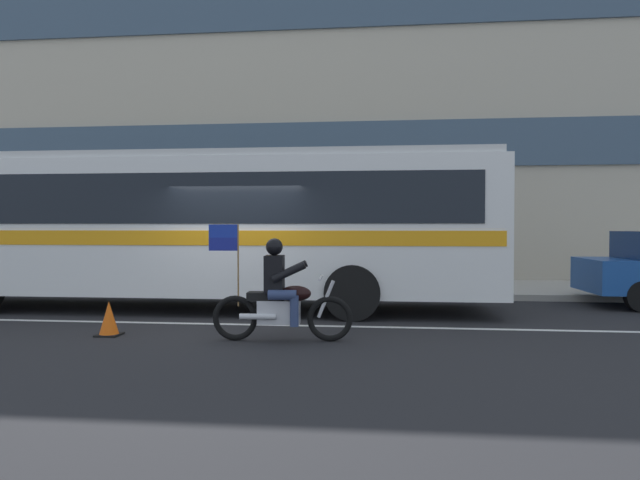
{
  "coord_description": "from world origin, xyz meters",
  "views": [
    {
      "loc": [
        2.73,
        -10.45,
        1.74
      ],
      "look_at": [
        1.63,
        -0.35,
        1.5
      ],
      "focal_mm": 31.91,
      "sensor_mm": 36.0,
      "label": 1
    }
  ],
  "objects_px": {
    "transit_bus": "(189,220)",
    "traffic_cone": "(109,320)",
    "motorcycle_with_rider": "(281,297)",
    "fire_hydrant": "(396,276)"
  },
  "relations": [
    {
      "from": "transit_bus",
      "to": "traffic_cone",
      "type": "distance_m",
      "value": 3.45
    },
    {
      "from": "motorcycle_with_rider",
      "to": "traffic_cone",
      "type": "distance_m",
      "value": 2.83
    },
    {
      "from": "transit_bus",
      "to": "traffic_cone",
      "type": "height_order",
      "value": "transit_bus"
    },
    {
      "from": "motorcycle_with_rider",
      "to": "fire_hydrant",
      "type": "xyz_separation_m",
      "value": [
        1.89,
        5.72,
        -0.15
      ]
    },
    {
      "from": "fire_hydrant",
      "to": "traffic_cone",
      "type": "xyz_separation_m",
      "value": [
        -4.69,
        -5.6,
        -0.26
      ]
    },
    {
      "from": "transit_bus",
      "to": "motorcycle_with_rider",
      "type": "xyz_separation_m",
      "value": [
        2.52,
        -3.14,
        -1.22
      ]
    },
    {
      "from": "transit_bus",
      "to": "traffic_cone",
      "type": "relative_size",
      "value": 23.24
    },
    {
      "from": "motorcycle_with_rider",
      "to": "fire_hydrant",
      "type": "relative_size",
      "value": 2.93
    },
    {
      "from": "transit_bus",
      "to": "motorcycle_with_rider",
      "type": "distance_m",
      "value": 4.21
    },
    {
      "from": "fire_hydrant",
      "to": "transit_bus",
      "type": "bearing_deg",
      "value": -149.72
    }
  ]
}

